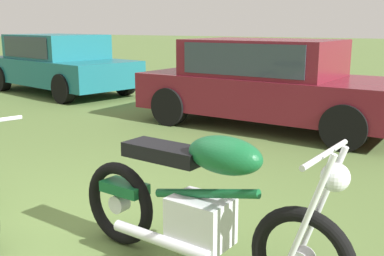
% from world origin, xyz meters
% --- Properties ---
extents(ground_plane, '(120.00, 120.00, 0.00)m').
position_xyz_m(ground_plane, '(0.00, 0.00, 0.00)').
color(ground_plane, '#567038').
extents(motorcycle_green, '(2.12, 0.64, 1.02)m').
position_xyz_m(motorcycle_green, '(1.22, 0.38, 0.49)').
color(motorcycle_green, black).
rests_on(motorcycle_green, ground).
extents(car_teal, '(4.54, 2.54, 1.43)m').
position_xyz_m(car_teal, '(-6.24, 5.82, 0.80)').
color(car_teal, '#19606B').
rests_on(car_teal, ground).
extents(car_burgundy, '(4.34, 1.97, 1.43)m').
position_xyz_m(car_burgundy, '(-0.29, 4.96, 0.80)').
color(car_burgundy, maroon).
rests_on(car_burgundy, ground).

